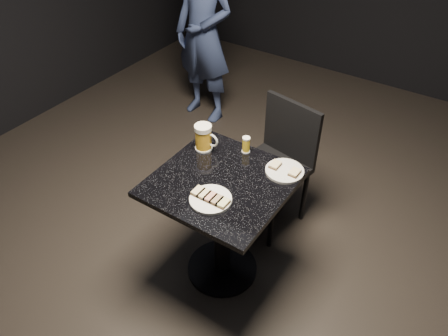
# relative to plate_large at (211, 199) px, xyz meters

# --- Properties ---
(floor) EXTENTS (6.00, 6.00, 0.00)m
(floor) POSITION_rel_plate_large_xyz_m (-0.04, 0.16, -0.76)
(floor) COLOR black
(floor) RESTS_ON ground
(plate_large) EXTENTS (0.22, 0.22, 0.01)m
(plate_large) POSITION_rel_plate_large_xyz_m (0.00, 0.00, 0.00)
(plate_large) COLOR white
(plate_large) RESTS_ON table
(plate_small) EXTENTS (0.21, 0.21, 0.01)m
(plate_small) POSITION_rel_plate_large_xyz_m (0.20, 0.41, 0.00)
(plate_small) COLOR silver
(plate_small) RESTS_ON table
(patron) EXTENTS (0.61, 0.42, 1.59)m
(patron) POSITION_rel_plate_large_xyz_m (-1.22, 1.63, 0.04)
(patron) COLOR navy
(patron) RESTS_ON floor
(table) EXTENTS (0.70, 0.70, 0.75)m
(table) POSITION_rel_plate_large_xyz_m (-0.04, 0.16, -0.25)
(table) COLOR black
(table) RESTS_ON floor
(beer_mug) EXTENTS (0.15, 0.10, 0.16)m
(beer_mug) POSITION_rel_plate_large_xyz_m (-0.28, 0.34, 0.07)
(beer_mug) COLOR white
(beer_mug) RESTS_ON table
(beer_tumbler) EXTENTS (0.05, 0.05, 0.10)m
(beer_tumbler) POSITION_rel_plate_large_xyz_m (-0.07, 0.45, 0.04)
(beer_tumbler) COLOR white
(beer_tumbler) RESTS_ON table
(chair) EXTENTS (0.49, 0.49, 0.88)m
(chair) POSITION_rel_plate_large_xyz_m (-0.02, 0.78, -0.26)
(chair) COLOR black
(chair) RESTS_ON floor
(canapes_on_plate_large) EXTENTS (0.20, 0.07, 0.02)m
(canapes_on_plate_large) POSITION_rel_plate_large_xyz_m (0.00, -0.00, 0.02)
(canapes_on_plate_large) COLOR #4C3521
(canapes_on_plate_large) RESTS_ON plate_large
(canapes_on_plate_small) EXTENTS (0.17, 0.07, 0.02)m
(canapes_on_plate_small) POSITION_rel_plate_large_xyz_m (0.20, 0.41, 0.02)
(canapes_on_plate_small) COLOR #4C3521
(canapes_on_plate_small) RESTS_ON plate_small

